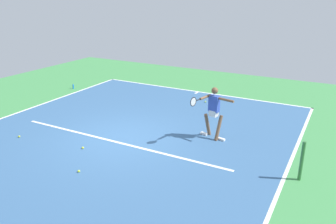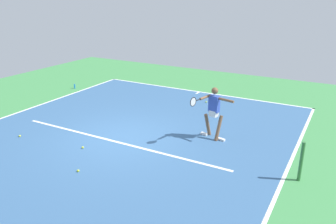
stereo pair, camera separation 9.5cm
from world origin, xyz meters
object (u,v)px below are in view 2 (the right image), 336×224
Objects in this scene: tennis_ball_far_corner at (20,136)px; tennis_ball_by_baseline at (83,147)px; tennis_player at (213,110)px; tennis_ball_centre_court at (206,102)px; net_post at (301,162)px; tennis_ball_near_player at (78,171)px; water_bottle at (75,86)px.

tennis_ball_far_corner is 1.00× the size of tennis_ball_by_baseline.
tennis_ball_centre_court is at bearing -51.43° from tennis_player.
net_post is 0.62× the size of tennis_player.
tennis_ball_by_baseline is at bearing 11.66° from net_post.
tennis_ball_far_corner is at bearing 8.15° from tennis_ball_by_baseline.
tennis_ball_centre_court is (4.55, -4.79, -0.50)m from net_post.
net_post is at bearing 133.54° from tennis_ball_centre_court.
tennis_player reaches higher than tennis_ball_far_corner.
tennis_ball_near_player is 8.54m from water_bottle.
water_bottle reaches higher than tennis_ball_near_player.
tennis_ball_centre_court is at bearing -121.95° from tennis_ball_far_corner.
water_bottle is at bearing -45.76° from tennis_ball_near_player.
water_bottle is (5.08, -4.98, 0.08)m from tennis_ball_by_baseline.
tennis_player is at bearing -121.26° from tennis_ball_near_player.
net_post is 3.27m from tennis_player.
tennis_ball_by_baseline is 1.00× the size of tennis_ball_near_player.
tennis_ball_centre_court is 7.54m from tennis_ball_far_corner.
tennis_ball_far_corner and tennis_ball_by_baseline have the same top height.
net_post is at bearing -168.34° from tennis_ball_by_baseline.
tennis_ball_near_player is at bearing 127.75° from tennis_ball_by_baseline.
tennis_ball_far_corner and tennis_ball_near_player have the same top height.
tennis_player is 26.24× the size of tennis_ball_by_baseline.
net_post is 6.63m from tennis_ball_centre_court.
tennis_ball_by_baseline is 1.44m from tennis_ball_near_player.
tennis_ball_near_player is (-3.32, 0.79, 0.00)m from tennis_ball_far_corner.
tennis_player reaches higher than tennis_ball_near_player.
tennis_ball_near_player is (2.31, 3.80, -0.95)m from tennis_player.
tennis_ball_near_player is 0.30× the size of water_bottle.
tennis_player reaches higher than tennis_ball_by_baseline.
tennis_player is 26.24× the size of tennis_ball_far_corner.
net_post is 8.71m from tennis_ball_far_corner.
net_post is at bearing -169.33° from tennis_ball_far_corner.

